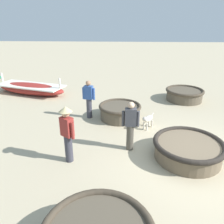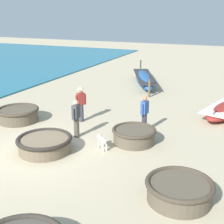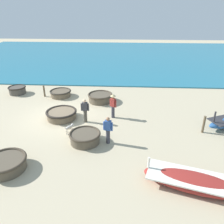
{
  "view_description": "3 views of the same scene",
  "coord_description": "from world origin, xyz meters",
  "px_view_note": "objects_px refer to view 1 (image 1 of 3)",
  "views": [
    {
      "loc": [
        -5.34,
        1.99,
        3.71
      ],
      "look_at": [
        1.34,
        2.4,
        0.93
      ],
      "focal_mm": 35.0,
      "sensor_mm": 36.0,
      "label": 1
    },
    {
      "loc": [
        6.63,
        -8.49,
        4.94
      ],
      "look_at": [
        1.87,
        2.48,
        1.03
      ],
      "focal_mm": 50.0,
      "sensor_mm": 36.0,
      "label": 2
    },
    {
      "loc": [
        12.95,
        4.26,
        6.69
      ],
      "look_at": [
        1.26,
        3.55,
        1.07
      ],
      "focal_mm": 35.0,
      "sensor_mm": 36.0,
      "label": 3
    }
  ],
  "objects_px": {
    "fisherman_hauling": "(89,98)",
    "dog": "(148,119)",
    "coracle_front_right": "(120,111)",
    "fisherman_by_coracle": "(130,125)",
    "coracle_tilted": "(184,94)",
    "coracle_upturned": "(188,149)",
    "long_boat_ochre_hull": "(31,88)",
    "fisherman_standing_left": "(67,131)"
  },
  "relations": [
    {
      "from": "fisherman_hauling",
      "to": "dog",
      "type": "bearing_deg",
      "value": -111.02
    },
    {
      "from": "coracle_front_right",
      "to": "fisherman_hauling",
      "type": "relative_size",
      "value": 1.1
    },
    {
      "from": "fisherman_by_coracle",
      "to": "fisherman_hauling",
      "type": "height_order",
      "value": "same"
    },
    {
      "from": "coracle_tilted",
      "to": "dog",
      "type": "height_order",
      "value": "coracle_tilted"
    },
    {
      "from": "dog",
      "to": "coracle_tilted",
      "type": "bearing_deg",
      "value": -32.77
    },
    {
      "from": "coracle_tilted",
      "to": "fisherman_by_coracle",
      "type": "distance_m",
      "value": 5.57
    },
    {
      "from": "coracle_upturned",
      "to": "fisherman_hauling",
      "type": "height_order",
      "value": "fisherman_hauling"
    },
    {
      "from": "fisherman_hauling",
      "to": "dog",
      "type": "relative_size",
      "value": 2.71
    },
    {
      "from": "coracle_front_right",
      "to": "long_boat_ochre_hull",
      "type": "relative_size",
      "value": 0.4
    },
    {
      "from": "fisherman_standing_left",
      "to": "long_boat_ochre_hull",
      "type": "bearing_deg",
      "value": 30.77
    },
    {
      "from": "dog",
      "to": "coracle_front_right",
      "type": "bearing_deg",
      "value": 49.83
    },
    {
      "from": "fisherman_by_coracle",
      "to": "dog",
      "type": "xyz_separation_m",
      "value": [
        1.46,
        -0.68,
        -0.46
      ]
    },
    {
      "from": "coracle_upturned",
      "to": "coracle_front_right",
      "type": "distance_m",
      "value": 3.42
    },
    {
      "from": "fisherman_standing_left",
      "to": "fisherman_hauling",
      "type": "xyz_separation_m",
      "value": [
        3.09,
        -0.09,
        -0.12
      ]
    },
    {
      "from": "fisherman_standing_left",
      "to": "dog",
      "type": "xyz_separation_m",
      "value": [
        2.2,
        -2.41,
        -0.59
      ]
    },
    {
      "from": "coracle_front_right",
      "to": "fisherman_hauling",
      "type": "bearing_deg",
      "value": 89.89
    },
    {
      "from": "fisherman_by_coracle",
      "to": "coracle_tilted",
      "type": "bearing_deg",
      "value": -30.5
    },
    {
      "from": "coracle_upturned",
      "to": "fisherman_hauling",
      "type": "relative_size",
      "value": 1.3
    },
    {
      "from": "coracle_front_right",
      "to": "fisherman_hauling",
      "type": "distance_m",
      "value": 1.36
    },
    {
      "from": "long_boat_ochre_hull",
      "to": "fisherman_by_coracle",
      "type": "bearing_deg",
      "value": -135.07
    },
    {
      "from": "fisherman_standing_left",
      "to": "fisherman_by_coracle",
      "type": "xyz_separation_m",
      "value": [
        0.74,
        -1.73,
        -0.12
      ]
    },
    {
      "from": "coracle_tilted",
      "to": "fisherman_hauling",
      "type": "relative_size",
      "value": 1.2
    },
    {
      "from": "coracle_upturned",
      "to": "dog",
      "type": "distance_m",
      "value": 2.1
    },
    {
      "from": "coracle_upturned",
      "to": "fisherman_by_coracle",
      "type": "xyz_separation_m",
      "value": [
        0.39,
        1.67,
        0.53
      ]
    },
    {
      "from": "fisherman_hauling",
      "to": "dog",
      "type": "distance_m",
      "value": 2.52
    },
    {
      "from": "coracle_front_right",
      "to": "long_boat_ochre_hull",
      "type": "distance_m",
      "value": 5.87
    },
    {
      "from": "coracle_tilted",
      "to": "coracle_front_right",
      "type": "xyz_separation_m",
      "value": [
        -2.44,
        3.19,
        0.0
      ]
    },
    {
      "from": "coracle_front_right",
      "to": "dog",
      "type": "xyz_separation_m",
      "value": [
        -0.89,
        -1.05,
        0.05
      ]
    },
    {
      "from": "coracle_front_right",
      "to": "fisherman_standing_left",
      "type": "distance_m",
      "value": 3.43
    },
    {
      "from": "coracle_upturned",
      "to": "coracle_front_right",
      "type": "xyz_separation_m",
      "value": [
        2.74,
        2.05,
        0.01
      ]
    },
    {
      "from": "coracle_upturned",
      "to": "dog",
      "type": "relative_size",
      "value": 3.52
    },
    {
      "from": "fisherman_hauling",
      "to": "coracle_front_right",
      "type": "bearing_deg",
      "value": -90.11
    },
    {
      "from": "fisherman_by_coracle",
      "to": "fisherman_hauling",
      "type": "distance_m",
      "value": 2.86
    },
    {
      "from": "fisherman_standing_left",
      "to": "fisherman_by_coracle",
      "type": "relative_size",
      "value": 1.06
    },
    {
      "from": "long_boat_ochre_hull",
      "to": "fisherman_hauling",
      "type": "xyz_separation_m",
      "value": [
        -3.05,
        -3.75,
        0.54
      ]
    },
    {
      "from": "coracle_tilted",
      "to": "fisherman_hauling",
      "type": "height_order",
      "value": "fisherman_hauling"
    },
    {
      "from": "coracle_front_right",
      "to": "long_boat_ochre_hull",
      "type": "bearing_deg",
      "value": 58.63
    },
    {
      "from": "coracle_tilted",
      "to": "fisherman_standing_left",
      "type": "bearing_deg",
      "value": 140.51
    },
    {
      "from": "coracle_tilted",
      "to": "fisherman_standing_left",
      "type": "relative_size",
      "value": 1.12
    },
    {
      "from": "fisherman_standing_left",
      "to": "dog",
      "type": "distance_m",
      "value": 3.31
    },
    {
      "from": "coracle_upturned",
      "to": "long_boat_ochre_hull",
      "type": "xyz_separation_m",
      "value": [
        5.79,
        7.06,
        -0.01
      ]
    },
    {
      "from": "coracle_tilted",
      "to": "fisherman_by_coracle",
      "type": "relative_size",
      "value": 1.2
    }
  ]
}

